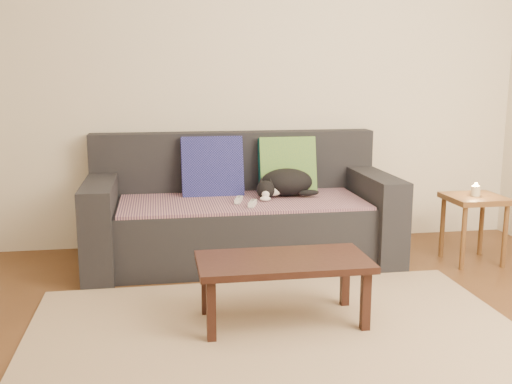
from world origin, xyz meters
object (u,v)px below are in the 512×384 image
(wii_remote_a, at_px, (239,200))
(side_table, at_px, (474,208))
(sofa, at_px, (240,216))
(wii_remote_b, at_px, (253,204))
(cat, at_px, (285,183))
(coffee_table, at_px, (283,267))

(wii_remote_a, distance_m, side_table, 1.63)
(sofa, relative_size, side_table, 4.47)
(wii_remote_a, distance_m, wii_remote_b, 0.15)
(sofa, bearing_deg, wii_remote_a, -102.20)
(wii_remote_a, bearing_deg, wii_remote_b, -132.77)
(wii_remote_a, bearing_deg, sofa, 4.57)
(cat, relative_size, wii_remote_a, 3.00)
(wii_remote_b, xyz_separation_m, side_table, (1.54, -0.07, -0.07))
(side_table, bearing_deg, wii_remote_b, 177.25)
(cat, xyz_separation_m, coffee_table, (-0.26, -1.18, -0.22))
(sofa, bearing_deg, cat, 0.37)
(cat, height_order, wii_remote_b, cat)
(wii_remote_b, bearing_deg, wii_remote_a, 49.25)
(sofa, height_order, cat, sofa)
(wii_remote_a, bearing_deg, cat, -49.66)
(sofa, bearing_deg, coffee_table, -87.08)
(side_table, distance_m, coffee_table, 1.73)
(wii_remote_a, relative_size, wii_remote_b, 1.00)
(cat, bearing_deg, coffee_table, -98.68)
(wii_remote_b, height_order, coffee_table, wii_remote_b)
(wii_remote_b, height_order, side_table, same)
(sofa, distance_m, wii_remote_a, 0.21)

